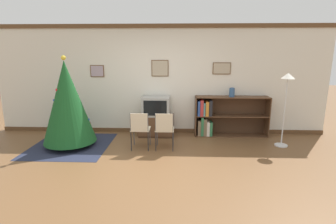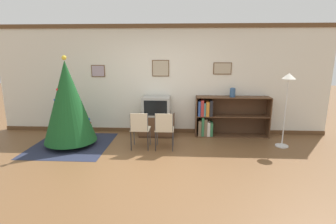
{
  "view_description": "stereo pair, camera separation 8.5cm",
  "coord_description": "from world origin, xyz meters",
  "px_view_note": "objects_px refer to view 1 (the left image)",
  "views": [
    {
      "loc": [
        0.47,
        -4.39,
        2.08
      ],
      "look_at": [
        0.24,
        1.18,
        0.77
      ],
      "focal_mm": 28.0,
      "sensor_mm": 36.0,
      "label": 1
    },
    {
      "loc": [
        0.55,
        -4.38,
        2.08
      ],
      "look_at": [
        0.24,
        1.18,
        0.77
      ],
      "focal_mm": 28.0,
      "sensor_mm": 36.0,
      "label": 2
    }
  ],
  "objects_px": {
    "tv_console": "(156,125)",
    "folding_chair_right": "(164,129)",
    "vase": "(232,92)",
    "bookshelf": "(218,117)",
    "standing_lamp": "(287,91)",
    "television": "(156,106)",
    "folding_chair_left": "(140,128)",
    "christmas_tree": "(67,102)"
  },
  "relations": [
    {
      "from": "bookshelf",
      "to": "vase",
      "type": "relative_size",
      "value": 8.19
    },
    {
      "from": "television",
      "to": "folding_chair_right",
      "type": "relative_size",
      "value": 0.82
    },
    {
      "from": "television",
      "to": "bookshelf",
      "type": "bearing_deg",
      "value": 3.13
    },
    {
      "from": "vase",
      "to": "standing_lamp",
      "type": "height_order",
      "value": "standing_lamp"
    },
    {
      "from": "folding_chair_right",
      "to": "tv_console",
      "type": "bearing_deg",
      "value": 105.01
    },
    {
      "from": "bookshelf",
      "to": "tv_console",
      "type": "bearing_deg",
      "value": -176.96
    },
    {
      "from": "bookshelf",
      "to": "standing_lamp",
      "type": "relative_size",
      "value": 1.1
    },
    {
      "from": "folding_chair_left",
      "to": "folding_chair_right",
      "type": "xyz_separation_m",
      "value": [
        0.52,
        0.0,
        0.0
      ]
    },
    {
      "from": "vase",
      "to": "christmas_tree",
      "type": "bearing_deg",
      "value": -166.8
    },
    {
      "from": "bookshelf",
      "to": "vase",
      "type": "height_order",
      "value": "vase"
    },
    {
      "from": "christmas_tree",
      "to": "vase",
      "type": "distance_m",
      "value": 3.78
    },
    {
      "from": "christmas_tree",
      "to": "television",
      "type": "distance_m",
      "value": 2.03
    },
    {
      "from": "tv_console",
      "to": "folding_chair_left",
      "type": "distance_m",
      "value": 1.02
    },
    {
      "from": "folding_chair_right",
      "to": "television",
      "type": "bearing_deg",
      "value": 105.05
    },
    {
      "from": "standing_lamp",
      "to": "folding_chair_right",
      "type": "bearing_deg",
      "value": -172.5
    },
    {
      "from": "tv_console",
      "to": "folding_chair_right",
      "type": "height_order",
      "value": "folding_chair_right"
    },
    {
      "from": "folding_chair_right",
      "to": "vase",
      "type": "bearing_deg",
      "value": 33.06
    },
    {
      "from": "folding_chair_left",
      "to": "folding_chair_right",
      "type": "distance_m",
      "value": 0.52
    },
    {
      "from": "folding_chair_left",
      "to": "standing_lamp",
      "type": "xyz_separation_m",
      "value": [
        3.11,
        0.34,
        0.77
      ]
    },
    {
      "from": "tv_console",
      "to": "bookshelf",
      "type": "xyz_separation_m",
      "value": [
        1.53,
        0.08,
        0.21
      ]
    },
    {
      "from": "tv_console",
      "to": "vase",
      "type": "bearing_deg",
      "value": 1.82
    },
    {
      "from": "tv_console",
      "to": "folding_chair_right",
      "type": "distance_m",
      "value": 1.02
    },
    {
      "from": "tv_console",
      "to": "vase",
      "type": "distance_m",
      "value": 2.02
    },
    {
      "from": "folding_chair_right",
      "to": "vase",
      "type": "height_order",
      "value": "vase"
    },
    {
      "from": "christmas_tree",
      "to": "folding_chair_left",
      "type": "relative_size",
      "value": 2.41
    },
    {
      "from": "tv_console",
      "to": "bookshelf",
      "type": "bearing_deg",
      "value": 3.04
    },
    {
      "from": "television",
      "to": "bookshelf",
      "type": "height_order",
      "value": "bookshelf"
    },
    {
      "from": "folding_chair_left",
      "to": "christmas_tree",
      "type": "bearing_deg",
      "value": 174.14
    },
    {
      "from": "television",
      "to": "bookshelf",
      "type": "relative_size",
      "value": 0.37
    },
    {
      "from": "bookshelf",
      "to": "christmas_tree",
      "type": "bearing_deg",
      "value": -165.3
    },
    {
      "from": "folding_chair_right",
      "to": "standing_lamp",
      "type": "bearing_deg",
      "value": 7.5
    },
    {
      "from": "tv_console",
      "to": "television",
      "type": "distance_m",
      "value": 0.49
    },
    {
      "from": "standing_lamp",
      "to": "television",
      "type": "bearing_deg",
      "value": 167.65
    },
    {
      "from": "standing_lamp",
      "to": "tv_console",
      "type": "bearing_deg",
      "value": 167.6
    },
    {
      "from": "folding_chair_right",
      "to": "bookshelf",
      "type": "xyz_separation_m",
      "value": [
        1.27,
        1.05,
        0.0
      ]
    },
    {
      "from": "christmas_tree",
      "to": "folding_chair_right",
      "type": "bearing_deg",
      "value": -4.42
    },
    {
      "from": "television",
      "to": "christmas_tree",
      "type": "bearing_deg",
      "value": -156.49
    },
    {
      "from": "tv_console",
      "to": "standing_lamp",
      "type": "xyz_separation_m",
      "value": [
        2.85,
        -0.63,
        0.98
      ]
    },
    {
      "from": "tv_console",
      "to": "standing_lamp",
      "type": "relative_size",
      "value": 0.54
    },
    {
      "from": "christmas_tree",
      "to": "vase",
      "type": "relative_size",
      "value": 9.05
    },
    {
      "from": "christmas_tree",
      "to": "bookshelf",
      "type": "distance_m",
      "value": 3.53
    },
    {
      "from": "christmas_tree",
      "to": "bookshelf",
      "type": "relative_size",
      "value": 1.1
    }
  ]
}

